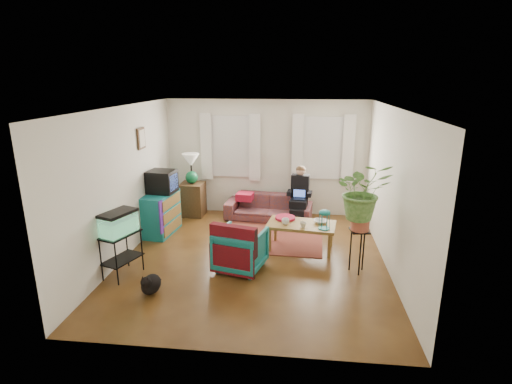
# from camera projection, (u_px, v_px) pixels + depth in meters

# --- Properties ---
(floor) EXTENTS (4.50, 5.00, 0.01)m
(floor) POSITION_uv_depth(u_px,v_px,m) (253.00, 258.00, 6.99)
(floor) COLOR #4F2B14
(floor) RESTS_ON ground
(ceiling) EXTENTS (4.50, 5.00, 0.01)m
(ceiling) POSITION_uv_depth(u_px,v_px,m) (253.00, 107.00, 6.27)
(ceiling) COLOR white
(ceiling) RESTS_ON wall_back
(wall_back) EXTENTS (4.50, 0.01, 2.60)m
(wall_back) POSITION_uv_depth(u_px,v_px,m) (266.00, 158.00, 9.02)
(wall_back) COLOR silver
(wall_back) RESTS_ON floor
(wall_front) EXTENTS (4.50, 0.01, 2.60)m
(wall_front) POSITION_uv_depth(u_px,v_px,m) (226.00, 249.00, 4.24)
(wall_front) COLOR silver
(wall_front) RESTS_ON floor
(wall_left) EXTENTS (0.01, 5.00, 2.60)m
(wall_left) POSITION_uv_depth(u_px,v_px,m) (124.00, 183.00, 6.87)
(wall_left) COLOR silver
(wall_left) RESTS_ON floor
(wall_right) EXTENTS (0.01, 5.00, 2.60)m
(wall_right) POSITION_uv_depth(u_px,v_px,m) (393.00, 191.00, 6.39)
(wall_right) COLOR silver
(wall_right) RESTS_ON floor
(window_left) EXTENTS (1.08, 0.04, 1.38)m
(window_left) POSITION_uv_depth(u_px,v_px,m) (231.00, 146.00, 9.01)
(window_left) COLOR white
(window_left) RESTS_ON wall_back
(window_right) EXTENTS (1.08, 0.04, 1.38)m
(window_right) POSITION_uv_depth(u_px,v_px,m) (323.00, 148.00, 8.80)
(window_right) COLOR white
(window_right) RESTS_ON wall_back
(curtains_left) EXTENTS (1.36, 0.06, 1.50)m
(curtains_left) POSITION_uv_depth(u_px,v_px,m) (230.00, 147.00, 8.94)
(curtains_left) COLOR white
(curtains_left) RESTS_ON wall_back
(curtains_right) EXTENTS (1.36, 0.06, 1.50)m
(curtains_right) POSITION_uv_depth(u_px,v_px,m) (323.00, 149.00, 8.72)
(curtains_right) COLOR white
(curtains_right) RESTS_ON wall_back
(picture_frame) EXTENTS (0.04, 0.32, 0.40)m
(picture_frame) POSITION_uv_depth(u_px,v_px,m) (142.00, 138.00, 7.49)
(picture_frame) COLOR #3D2616
(picture_frame) RESTS_ON wall_left
(area_rug) EXTENTS (2.06, 1.68, 0.01)m
(area_rug) POSITION_uv_depth(u_px,v_px,m) (271.00, 238.00, 7.88)
(area_rug) COLOR maroon
(area_rug) RESTS_ON floor
(sofa) EXTENTS (1.96, 0.96, 0.74)m
(sofa) POSITION_uv_depth(u_px,v_px,m) (269.00, 203.00, 8.83)
(sofa) COLOR brown
(sofa) RESTS_ON floor
(seated_person) EXTENTS (0.54, 0.63, 1.12)m
(seated_person) POSITION_uv_depth(u_px,v_px,m) (299.00, 197.00, 8.63)
(seated_person) COLOR black
(seated_person) RESTS_ON sofa
(side_table) EXTENTS (0.53, 0.53, 0.75)m
(side_table) POSITION_uv_depth(u_px,v_px,m) (193.00, 199.00, 9.10)
(side_table) COLOR #371D14
(side_table) RESTS_ON floor
(table_lamp) EXTENTS (0.40, 0.40, 0.69)m
(table_lamp) POSITION_uv_depth(u_px,v_px,m) (191.00, 169.00, 8.91)
(table_lamp) COLOR white
(table_lamp) RESTS_ON side_table
(dresser) EXTENTS (0.56, 0.97, 0.84)m
(dresser) POSITION_uv_depth(u_px,v_px,m) (161.00, 213.00, 8.03)
(dresser) COLOR navy
(dresser) RESTS_ON floor
(crt_tv) EXTENTS (0.56, 0.52, 0.45)m
(crt_tv) POSITION_uv_depth(u_px,v_px,m) (162.00, 182.00, 7.94)
(crt_tv) COLOR black
(crt_tv) RESTS_ON dresser
(aquarium_stand) EXTENTS (0.55, 0.72, 0.71)m
(aquarium_stand) POSITION_uv_depth(u_px,v_px,m) (122.00, 255.00, 6.31)
(aquarium_stand) COLOR black
(aquarium_stand) RESTS_ON floor
(aquarium) EXTENTS (0.49, 0.65, 0.37)m
(aquarium) POSITION_uv_depth(u_px,v_px,m) (119.00, 222.00, 6.16)
(aquarium) COLOR #7FD899
(aquarium) RESTS_ON aquarium_stand
(black_cat) EXTENTS (0.28, 0.42, 0.35)m
(black_cat) POSITION_uv_depth(u_px,v_px,m) (151.00, 282.00, 5.82)
(black_cat) COLOR black
(black_cat) RESTS_ON floor
(armchair) EXTENTS (0.89, 0.86, 0.76)m
(armchair) POSITION_uv_depth(u_px,v_px,m) (241.00, 247.00, 6.53)
(armchair) COLOR #12556F
(armchair) RESTS_ON floor
(serape_throw) EXTENTS (0.78, 0.36, 0.63)m
(serape_throw) POSITION_uv_depth(u_px,v_px,m) (233.00, 245.00, 6.22)
(serape_throw) COLOR #9E0A0A
(serape_throw) RESTS_ON armchair
(coffee_table) EXTENTS (1.30, 0.82, 0.50)m
(coffee_table) POSITION_uv_depth(u_px,v_px,m) (301.00, 236.00, 7.31)
(coffee_table) COLOR brown
(coffee_table) RESTS_ON floor
(cup_a) EXTENTS (0.15, 0.15, 0.11)m
(cup_a) POSITION_uv_depth(u_px,v_px,m) (285.00, 221.00, 7.19)
(cup_a) COLOR white
(cup_a) RESTS_ON coffee_table
(cup_b) EXTENTS (0.12, 0.12, 0.10)m
(cup_b) POSITION_uv_depth(u_px,v_px,m) (303.00, 225.00, 7.03)
(cup_b) COLOR beige
(cup_b) RESTS_ON coffee_table
(bowl) EXTENTS (0.27, 0.27, 0.06)m
(bowl) POSITION_uv_depth(u_px,v_px,m) (320.00, 221.00, 7.26)
(bowl) COLOR white
(bowl) RESTS_ON coffee_table
(snack_tray) EXTENTS (0.42, 0.42, 0.04)m
(snack_tray) POSITION_uv_depth(u_px,v_px,m) (285.00, 218.00, 7.47)
(snack_tray) COLOR #B21414
(snack_tray) RESTS_ON coffee_table
(birdcage) EXTENTS (0.22, 0.22, 0.35)m
(birdcage) POSITION_uv_depth(u_px,v_px,m) (324.00, 219.00, 6.94)
(birdcage) COLOR #115B6B
(birdcage) RESTS_ON coffee_table
(plant_stand) EXTENTS (0.35, 0.35, 0.73)m
(plant_stand) POSITION_uv_depth(u_px,v_px,m) (358.00, 251.00, 6.42)
(plant_stand) COLOR black
(plant_stand) RESTS_ON floor
(potted_plant) EXTENTS (0.92, 0.82, 0.92)m
(potted_plant) POSITION_uv_depth(u_px,v_px,m) (362.00, 200.00, 6.18)
(potted_plant) COLOR #599947
(potted_plant) RESTS_ON plant_stand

